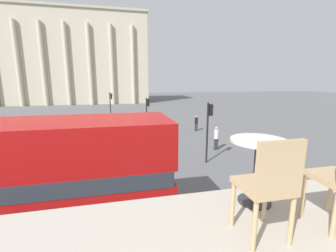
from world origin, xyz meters
name	(u,v)px	position (x,y,z in m)	size (l,w,h in m)	color
cafe_dining_table	(258,157)	(1.31, -0.35, 4.26)	(0.60, 0.60, 0.73)	#2D2D30
cafe_chair_0	(268,184)	(1.03, -0.91, 4.24)	(0.40, 0.40, 0.91)	tan
plaza_building_left	(72,59)	(-10.02, 56.78, 10.27)	(35.17, 14.13, 20.55)	beige
traffic_light_near	(209,124)	(5.33, 10.29, 2.48)	(0.42, 0.24, 3.80)	black
traffic_light_mid	(147,111)	(2.69, 18.78, 2.33)	(0.42, 0.24, 3.55)	black
traffic_light_far	(111,103)	(-0.84, 26.18, 2.44)	(0.42, 0.24, 3.73)	black
pedestrian_yellow	(76,123)	(-4.24, 21.46, 0.98)	(0.32, 0.32, 1.70)	#282B33
pedestrian_white	(216,136)	(7.00, 12.64, 1.03)	(0.32, 0.32, 1.78)	#282B33
pedestrian_black	(196,122)	(7.81, 19.21, 0.92)	(0.32, 0.32, 1.61)	#282B33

